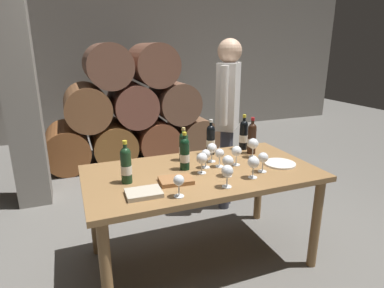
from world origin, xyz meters
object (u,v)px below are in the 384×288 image
Objects in this scene: wine_bottle_5 at (244,134)px; wine_glass_6 at (206,155)px; dining_table at (202,182)px; tasting_notebook at (144,193)px; wine_bottle_4 at (211,139)px; serving_plate at (280,164)px; wine_bottle_2 at (185,153)px; wine_bottle_3 at (184,146)px; wine_glass_10 at (253,144)px; wine_glass_1 at (263,158)px; wine_glass_8 at (254,163)px; wine_bottle_0 at (252,138)px; wine_glass_9 at (179,181)px; wine_glass_7 at (212,149)px; wine_glass_4 at (220,154)px; wine_bottle_1 at (126,165)px; wine_glass_0 at (237,152)px; wine_glass_2 at (202,159)px; leather_ledger at (176,180)px; wine_glass_5 at (228,162)px; wine_glass_3 at (227,172)px; sommelier_presenting at (228,110)px.

wine_bottle_5 is 0.58m from wine_glass_6.
tasting_notebook is (-0.49, -0.24, 0.11)m from dining_table.
wine_bottle_4 is 0.60m from serving_plate.
wine_bottle_3 is (0.06, 0.19, -0.01)m from wine_bottle_2.
wine_glass_6 is (0.16, -0.03, -0.02)m from wine_bottle_2.
wine_bottle_4 is 1.87× the size of wine_glass_10.
wine_glass_8 is (-0.13, -0.07, 0.00)m from wine_glass_1.
dining_table is at bearing -158.33° from wine_bottle_0.
wine_glass_7 is at bearing 47.72° from wine_glass_9.
wine_bottle_5 is 2.19× the size of wine_glass_9.
wine_bottle_2 is at bearing 169.39° from wine_glass_4.
wine_bottle_1 is at bearing 170.08° from wine_glass_1.
wine_glass_2 reaches higher than wine_glass_0.
wine_glass_1 is (0.96, -0.17, -0.02)m from wine_bottle_1.
wine_glass_1 is (0.40, -0.18, 0.20)m from dining_table.
wine_glass_6 is at bearing 147.28° from wine_glass_1.
wine_bottle_1 is at bearing 163.72° from leather_ledger.
wine_glass_5 is at bearing -100.41° from wine_bottle_4.
wine_glass_7 reaches higher than wine_glass_9.
wine_glass_7 is (-0.01, 0.12, 0.01)m from wine_glass_4.
wine_bottle_2 is at bearing 126.27° from wine_glass_2.
wine_glass_4 is 0.44m from leather_ledger.
wine_glass_0 is 0.98× the size of wine_glass_8.
wine_glass_6 is at bearing 5.60° from wine_bottle_1.
dining_table is 0.30m from leather_ledger.
wine_glass_7 is at bearing 176.43° from wine_glass_10.
wine_glass_2 is at bearing -155.26° from wine_bottle_0.
wine_bottle_4 reaches higher than wine_glass_9.
wine_bottle_1 is at bearing 152.33° from wine_glass_3.
wine_glass_3 is at bearing -163.28° from wine_glass_8.
wine_bottle_0 is 0.44m from wine_glass_4.
wine_bottle_0 is at bearing 21.67° from dining_table.
leather_ledger is at bearing -149.01° from wine_bottle_5.
wine_bottle_5 reaches higher than wine_glass_0.
wine_glass_5 is (-0.03, -0.18, 0.01)m from wine_glass_4.
wine_bottle_2 reaches higher than wine_glass_8.
wine_glass_0 is at bearing -8.03° from wine_glass_6.
wine_bottle_0 is (0.56, 0.22, 0.23)m from dining_table.
wine_glass_9 reaches higher than dining_table.
sommelier_presenting is (0.64, 0.48, 0.17)m from wine_bottle_3.
wine_glass_6 is at bearing 171.97° from wine_glass_0.
wine_glass_7 reaches higher than tasting_notebook.
wine_bottle_0 is 2.03× the size of wine_glass_2.
wine_glass_3 and wine_glass_7 have the same top height.
wine_glass_2 reaches higher than wine_glass_3.
wine_bottle_2 is 0.99m from sommelier_presenting.
wine_bottle_3 is at bearing 28.81° from wine_bottle_1.
wine_glass_6 is 0.38m from wine_glass_8.
wine_glass_2 is (-0.24, -0.37, -0.02)m from wine_bottle_4.
serving_plate is at bearing 23.94° from wine_glass_8.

